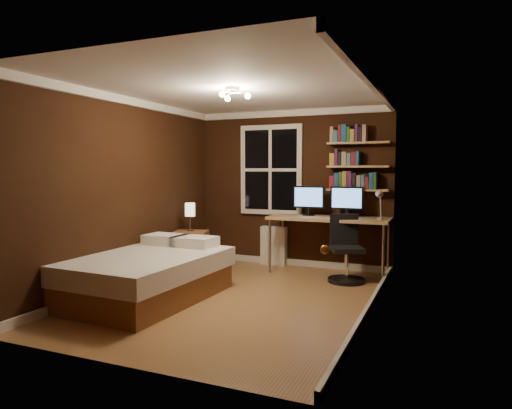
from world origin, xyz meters
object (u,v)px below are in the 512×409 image
at_px(nightstand, 190,252).
at_px(office_chair, 346,257).
at_px(radiator, 274,246).
at_px(desk_lamp, 380,204).
at_px(bedside_lamp, 190,217).
at_px(monitor_right, 347,202).
at_px(desk, 329,221).
at_px(bed, 146,275).
at_px(monitor_left, 309,201).

relative_size(nightstand, office_chair, 0.66).
xyz_separation_m(radiator, desk_lamp, (1.72, -0.35, 0.75)).
height_order(bedside_lamp, monitor_right, monitor_right).
xyz_separation_m(desk, office_chair, (0.35, -0.41, -0.44)).
bearing_deg(radiator, monitor_right, -7.14).
xyz_separation_m(bed, bedside_lamp, (-0.26, 1.47, 0.55)).
relative_size(bed, office_chair, 2.19).
height_order(radiator, desk_lamp, desk_lamp).
bearing_deg(bedside_lamp, nightstand, 0.00).
distance_m(nightstand, desk_lamp, 2.88).
xyz_separation_m(bedside_lamp, office_chair, (2.31, 0.32, -0.49)).
height_order(nightstand, office_chair, office_chair).
relative_size(nightstand, desk_lamp, 1.40).
xyz_separation_m(nightstand, monitor_left, (1.62, 0.81, 0.77)).
bearing_deg(bedside_lamp, desk, 20.28).
bearing_deg(monitor_right, monitor_left, 180.00).
xyz_separation_m(monitor_left, monitor_right, (0.59, 0.00, 0.00)).
height_order(desk_lamp, office_chair, desk_lamp).
bearing_deg(monitor_left, desk_lamp, -10.14).
distance_m(bed, office_chair, 2.72).
relative_size(monitor_left, office_chair, 0.53).
height_order(bed, nightstand, bed).
height_order(monitor_right, office_chair, monitor_right).
xyz_separation_m(bed, monitor_right, (1.95, 2.28, 0.79)).
distance_m(bed, monitor_left, 2.77).
relative_size(bed, bedside_lamp, 4.68).
relative_size(nightstand, desk, 0.35).
distance_m(bedside_lamp, monitor_left, 1.83).
distance_m(bedside_lamp, radiator, 1.48).
bearing_deg(monitor_right, bedside_lamp, -159.74).
distance_m(bed, desk_lamp, 3.31).
xyz_separation_m(bed, nightstand, (-0.26, 1.47, 0.02)).
xyz_separation_m(desk, monitor_left, (-0.34, 0.09, 0.29)).
distance_m(bed, radiator, 2.54).
height_order(desk, desk_lamp, desk_lamp).
bearing_deg(radiator, nightstand, -135.76).
height_order(desk, monitor_left, monitor_left).
relative_size(radiator, monitor_left, 1.29).
bearing_deg(office_chair, nightstand, 163.17).
bearing_deg(desk_lamp, radiator, 168.58).
bearing_deg(nightstand, desk, 2.73).
height_order(bedside_lamp, radiator, bedside_lamp).
distance_m(nightstand, office_chair, 2.33).
relative_size(radiator, desk, 0.35).
relative_size(nightstand, monitor_right, 1.26).
xyz_separation_m(desk, monitor_right, (0.24, 0.09, 0.29)).
height_order(monitor_left, office_chair, monitor_left).
relative_size(monitor_left, monitor_right, 1.00).
distance_m(nightstand, monitor_left, 1.97).
bearing_deg(office_chair, monitor_right, 76.90).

